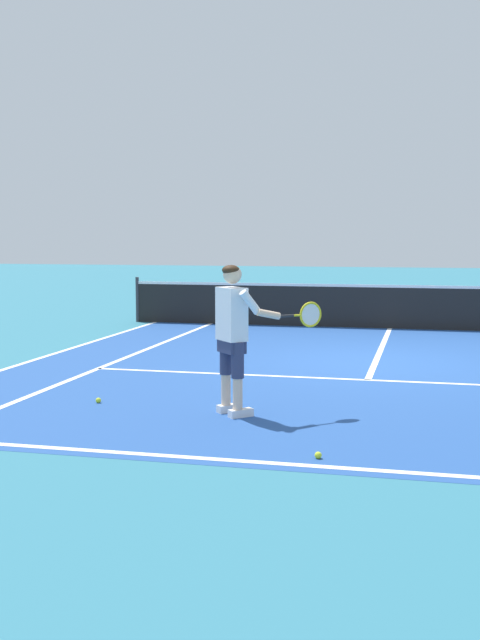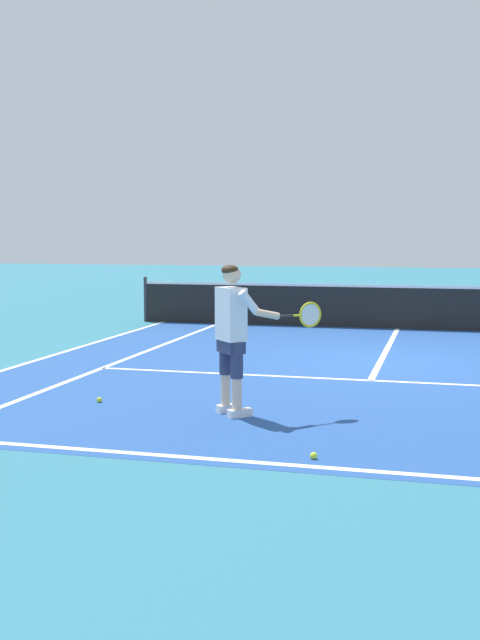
# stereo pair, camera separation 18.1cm
# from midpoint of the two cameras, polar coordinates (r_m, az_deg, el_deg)

# --- Properties ---
(ground_plane) EXTENTS (80.00, 80.00, 0.00)m
(ground_plane) POSITION_cam_midpoint_polar(r_m,az_deg,el_deg) (12.79, 9.50, -3.07)
(ground_plane) COLOR teal
(court_inner_surface) EXTENTS (10.98, 11.11, 0.00)m
(court_inner_surface) POSITION_cam_midpoint_polar(r_m,az_deg,el_deg) (12.21, 9.30, -3.50)
(court_inner_surface) COLOR #234C93
(court_inner_surface) RESTS_ON ground
(line_baseline) EXTENTS (10.98, 0.10, 0.01)m
(line_baseline) POSITION_cam_midpoint_polar(r_m,az_deg,el_deg) (7.01, 5.90, -10.68)
(line_baseline) COLOR white
(line_baseline) RESTS_ON ground
(line_service) EXTENTS (8.23, 0.10, 0.01)m
(line_service) POSITION_cam_midpoint_polar(r_m,az_deg,el_deg) (11.18, 8.89, -4.37)
(line_service) COLOR white
(line_service) RESTS_ON ground
(line_centre_service) EXTENTS (0.10, 6.40, 0.01)m
(line_centre_service) POSITION_cam_midpoint_polar(r_m,az_deg,el_deg) (14.33, 9.96, -2.08)
(line_centre_service) COLOR white
(line_centre_service) RESTS_ON ground
(line_singles_left) EXTENTS (0.10, 10.71, 0.01)m
(line_singles_left) POSITION_cam_midpoint_polar(r_m,az_deg,el_deg) (13.16, -8.88, -2.78)
(line_singles_left) COLOR white
(line_singles_left) RESTS_ON ground
(line_doubles_left) EXTENTS (0.10, 10.71, 0.01)m
(line_doubles_left) POSITION_cam_midpoint_polar(r_m,az_deg,el_deg) (13.74, -14.19, -2.52)
(line_doubles_left) COLOR white
(line_doubles_left) RESTS_ON ground
(tennis_net) EXTENTS (11.96, 0.08, 1.07)m
(tennis_net) POSITION_cam_midpoint_polar(r_m,az_deg,el_deg) (17.45, 10.67, 1.00)
(tennis_net) COLOR #333338
(tennis_net) RESTS_ON ground
(tennis_player) EXTENTS (1.17, 0.71, 1.71)m
(tennis_player) POSITION_cam_midpoint_polar(r_m,az_deg,el_deg) (8.77, -1.02, -0.66)
(tennis_player) COLOR white
(tennis_player) RESTS_ON ground
(tennis_ball_near_feet) EXTENTS (0.07, 0.07, 0.07)m
(tennis_ball_near_feet) POSITION_cam_midpoint_polar(r_m,az_deg,el_deg) (9.72, -10.87, -5.81)
(tennis_ball_near_feet) COLOR #CCE02D
(tennis_ball_near_feet) RESTS_ON ground
(tennis_ball_by_baseline) EXTENTS (0.07, 0.07, 0.07)m
(tennis_ball_by_baseline) POSITION_cam_midpoint_polar(r_m,az_deg,el_deg) (7.25, 5.04, -9.85)
(tennis_ball_by_baseline) COLOR #CCE02D
(tennis_ball_by_baseline) RESTS_ON ground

